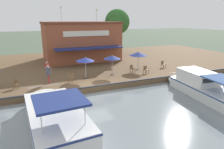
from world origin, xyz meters
TOP-DOWN VIEW (x-y plane):
  - ground_plane at (0.00, 0.00)m, footprint 220.00×220.00m
  - quay_deck at (-11.00, 0.00)m, footprint 22.00×56.00m
  - quay_edge_fender at (-0.10, 0.00)m, footprint 0.20×50.40m
  - waterfront_restaurant at (-13.43, 2.03)m, footprint 9.16×10.77m
  - patio_umbrella_mid_patio_left at (-3.07, -0.24)m, footprint 1.91×1.91m
  - patio_umbrella_mid_patio_right at (-3.23, 2.84)m, footprint 1.88×1.88m
  - patio_umbrella_back_row at (-4.12, 6.65)m, footprint 2.11×2.11m
  - cafe_chair_facing_river at (-3.32, 5.41)m, footprint 0.56×0.56m
  - cafe_chair_mid_patio at (-2.52, -6.85)m, footprint 0.53×0.53m
  - cafe_chair_back_row_seat at (-2.41, -1.95)m, footprint 0.50×0.50m
  - cafe_chair_under_first_umbrella at (-2.34, 6.65)m, footprint 0.47×0.47m
  - cafe_chair_far_corner_seat at (-3.87, 10.23)m, footprint 0.51×0.51m
  - person_mid_patio at (-2.89, -3.99)m, footprint 0.51×0.51m
  - person_near_entrance at (-5.12, -3.84)m, footprint 0.48×0.48m
  - motorboat_fourth_along at (3.90, 8.35)m, footprint 8.52×3.47m
  - motorboat_nearest_quay at (4.18, -4.52)m, footprint 8.77×3.47m
  - tree_upstream_bank at (-16.56, 9.53)m, footprint 4.62×4.40m

SIDE VIEW (x-z plane):
  - ground_plane at x=0.00m, z-range 0.00..0.00m
  - quay_deck at x=-11.00m, z-range 0.00..0.60m
  - quay_edge_fender at x=-0.10m, z-range 0.60..0.70m
  - motorboat_nearest_quay at x=4.18m, z-range -0.50..2.06m
  - motorboat_fourth_along at x=3.90m, z-range -0.21..1.87m
  - cafe_chair_facing_river at x=-3.32m, z-range 0.65..1.50m
  - cafe_chair_mid_patio at x=-2.52m, z-range 0.65..1.50m
  - cafe_chair_back_row_seat at x=-2.41m, z-range 0.65..1.50m
  - cafe_chair_under_first_umbrella at x=-2.34m, z-range 0.65..1.50m
  - cafe_chair_far_corner_seat at x=-3.87m, z-range 0.65..1.50m
  - person_near_entrance at x=-5.12m, z-range 0.82..2.53m
  - person_mid_patio at x=-2.89m, z-range 0.84..2.65m
  - patio_umbrella_back_row at x=-4.12m, z-range 1.46..3.69m
  - patio_umbrella_mid_patio_right at x=-3.23m, z-range 1.47..3.69m
  - patio_umbrella_mid_patio_left at x=-3.07m, z-range 1.49..3.75m
  - waterfront_restaurant at x=-13.43m, z-range -0.42..7.27m
  - tree_upstream_bank at x=-16.56m, z-range 2.14..9.89m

